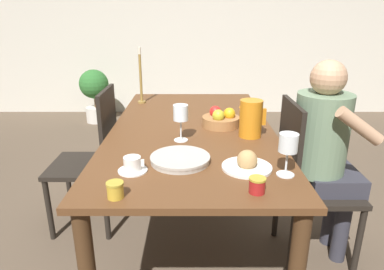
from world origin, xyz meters
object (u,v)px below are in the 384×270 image
(chair_opposite, at_px, (93,157))
(bread_plate, at_px, (247,163))
(chair_person_side, at_px, (307,180))
(wine_glass_juice, at_px, (288,145))
(candlestick_tall, at_px, (141,81))
(teacup_near_person, at_px, (133,165))
(person_seated, at_px, (326,146))
(fruit_bowl, at_px, (221,119))
(serving_tray, at_px, (180,159))
(jam_jar_amber, at_px, (115,189))
(jam_jar_red, at_px, (257,184))
(wine_glass_water, at_px, (181,114))
(potted_plant, at_px, (94,91))
(red_pitcher, at_px, (251,118))

(chair_opposite, distance_m, bread_plate, 1.19)
(chair_person_side, relative_size, chair_opposite, 1.00)
(wine_glass_juice, relative_size, candlestick_tall, 0.45)
(wine_glass_juice, distance_m, bread_plate, 0.20)
(candlestick_tall, bearing_deg, teacup_near_person, -83.97)
(person_seated, height_order, candlestick_tall, person_seated)
(fruit_bowl, bearing_deg, teacup_near_person, -124.39)
(teacup_near_person, bearing_deg, serving_tray, 25.40)
(teacup_near_person, distance_m, serving_tray, 0.23)
(candlestick_tall, bearing_deg, serving_tray, -73.43)
(teacup_near_person, distance_m, jam_jar_amber, 0.23)
(bread_plate, xyz_separation_m, jam_jar_red, (0.01, -0.22, 0.01))
(chair_opposite, xyz_separation_m, serving_tray, (0.61, -0.65, 0.27))
(wine_glass_water, bearing_deg, bread_plate, -49.51)
(potted_plant, bearing_deg, serving_tray, -67.79)
(bread_plate, relative_size, potted_plant, 0.31)
(chair_person_side, distance_m, wine_glass_water, 0.83)
(chair_opposite, bearing_deg, jam_jar_amber, -158.85)
(jam_jar_amber, relative_size, jam_jar_red, 1.00)
(chair_opposite, bearing_deg, wine_glass_juice, -126.58)
(wine_glass_water, bearing_deg, fruit_bowl, 46.85)
(jam_jar_amber, height_order, candlestick_tall, candlestick_tall)
(wine_glass_water, bearing_deg, jam_jar_amber, -110.36)
(wine_glass_juice, relative_size, serving_tray, 0.67)
(chair_person_side, distance_m, jam_jar_red, 0.79)
(person_seated, bearing_deg, chair_person_side, -74.74)
(serving_tray, bearing_deg, bread_plate, -13.01)
(person_seated, distance_m, teacup_near_person, 1.11)
(potted_plant, bearing_deg, person_seated, -52.92)
(person_seated, height_order, bread_plate, person_seated)
(chair_person_side, bearing_deg, teacup_near_person, -65.62)
(jam_jar_amber, xyz_separation_m, potted_plant, (-1.03, 3.41, -0.37))
(wine_glass_juice, bearing_deg, fruit_bowl, 108.37)
(candlestick_tall, height_order, potted_plant, candlestick_tall)
(bread_plate, relative_size, jam_jar_red, 3.39)
(chair_person_side, distance_m, potted_plant, 3.40)
(red_pitcher, xyz_separation_m, bread_plate, (-0.08, -0.42, -0.08))
(wine_glass_water, height_order, teacup_near_person, wine_glass_water)
(jam_jar_amber, bearing_deg, potted_plant, 106.80)
(jam_jar_amber, distance_m, candlestick_tall, 1.45)
(serving_tray, bearing_deg, candlestick_tall, 106.57)
(jam_jar_red, relative_size, potted_plant, 0.09)
(person_seated, relative_size, fruit_bowl, 5.26)
(serving_tray, bearing_deg, jam_jar_amber, -125.63)
(chair_person_side, bearing_deg, potted_plant, -144.42)
(person_seated, bearing_deg, bread_plate, -50.97)
(jam_jar_amber, bearing_deg, fruit_bowl, 61.79)
(bread_plate, distance_m, potted_plant, 3.54)
(serving_tray, xyz_separation_m, jam_jar_amber, (-0.23, -0.32, 0.02))
(person_seated, distance_m, serving_tray, 0.88)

